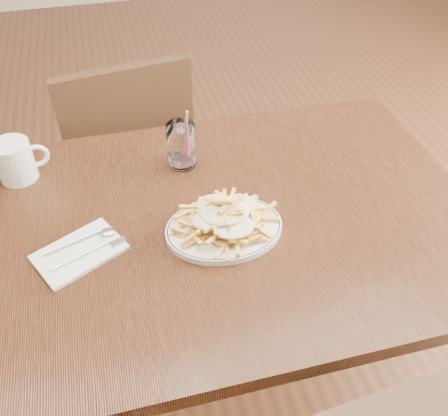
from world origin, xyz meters
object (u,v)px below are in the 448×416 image
object	(u,v)px
table	(215,242)
coffee_mug	(16,161)
fries_plate	(224,229)
loaded_fries	(224,215)
chair_far	(128,157)
water_glass	(182,147)

from	to	relation	value
table	coffee_mug	size ratio (longest dim) A/B	9.35
fries_plate	coffee_mug	distance (m)	0.54
fries_plate	loaded_fries	distance (m)	0.04
chair_far	fries_plate	size ratio (longest dim) A/B	3.26
water_glass	coffee_mug	xyz separation A→B (m)	(-0.40, 0.05, -0.00)
table	loaded_fries	bearing A→B (deg)	-78.97
table	coffee_mug	xyz separation A→B (m)	(-0.43, 0.26, 0.13)
loaded_fries	table	bearing A→B (deg)	101.03
fries_plate	coffee_mug	world-z (taller)	coffee_mug
fries_plate	water_glass	distance (m)	0.27
loaded_fries	coffee_mug	distance (m)	0.54
loaded_fries	water_glass	bearing A→B (deg)	99.08
loaded_fries	water_glass	world-z (taller)	water_glass
water_glass	coffee_mug	world-z (taller)	water_glass
table	water_glass	distance (m)	0.25
table	chair_far	distance (m)	0.67
chair_far	fries_plate	distance (m)	0.74
table	chair_far	world-z (taller)	chair_far
fries_plate	water_glass	size ratio (longest dim) A/B	1.71
water_glass	chair_far	bearing A→B (deg)	107.07
table	loaded_fries	distance (m)	0.14
loaded_fries	water_glass	size ratio (longest dim) A/B	1.60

